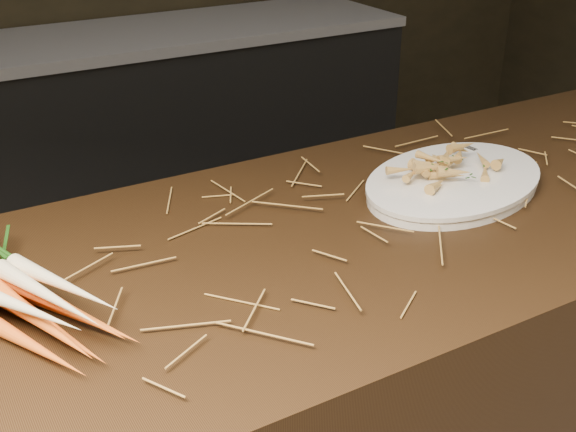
% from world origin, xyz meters
% --- Properties ---
extents(main_counter, '(2.40, 0.70, 0.90)m').
position_xyz_m(main_counter, '(0.00, 0.30, 0.45)').
color(main_counter, black).
rests_on(main_counter, ground).
extents(back_counter, '(1.82, 0.62, 0.84)m').
position_xyz_m(back_counter, '(0.30, 2.18, 0.42)').
color(back_counter, black).
rests_on(back_counter, ground).
extents(straw_bedding, '(1.40, 0.60, 0.02)m').
position_xyz_m(straw_bedding, '(0.00, 0.30, 0.91)').
color(straw_bedding, '#AE7A3F').
rests_on(straw_bedding, main_counter).
extents(serving_platter, '(0.47, 0.37, 0.02)m').
position_xyz_m(serving_platter, '(0.10, 0.33, 0.91)').
color(serving_platter, white).
rests_on(serving_platter, main_counter).
extents(roasted_veg_heap, '(0.23, 0.19, 0.05)m').
position_xyz_m(roasted_veg_heap, '(0.10, 0.33, 0.94)').
color(roasted_veg_heap, '#AB7641').
rests_on(roasted_veg_heap, serving_platter).
extents(serving_fork, '(0.04, 0.15, 0.00)m').
position_xyz_m(serving_fork, '(0.24, 0.35, 0.92)').
color(serving_fork, silver).
rests_on(serving_fork, serving_platter).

